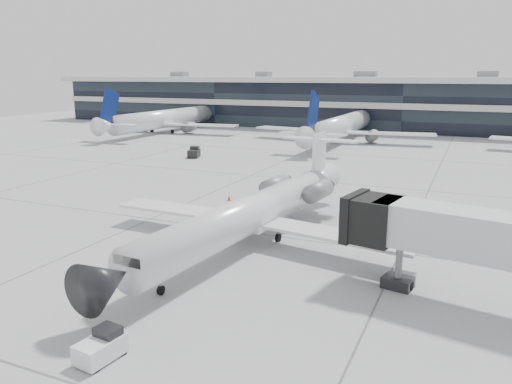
% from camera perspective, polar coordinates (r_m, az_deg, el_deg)
% --- Properties ---
extents(ground, '(220.00, 220.00, 0.00)m').
position_cam_1_polar(ground, '(37.41, 0.74, -4.84)').
color(ground, gray).
rests_on(ground, ground).
extents(terminal, '(170.00, 22.00, 10.00)m').
position_cam_1_polar(terminal, '(115.75, 17.12, 9.39)').
color(terminal, black).
rests_on(terminal, ground).
extents(bg_jet_left, '(32.00, 40.00, 9.60)m').
position_cam_1_polar(bg_jet_left, '(106.31, -10.06, 6.77)').
color(bg_jet_left, white).
rests_on(bg_jet_left, ground).
extents(bg_jet_center, '(32.00, 40.00, 9.60)m').
position_cam_1_polar(bg_jet_center, '(91.16, 9.77, 5.74)').
color(bg_jet_center, white).
rests_on(bg_jet_center, ground).
extents(regional_jet, '(23.09, 28.83, 6.65)m').
position_cam_1_polar(regional_jet, '(34.89, -0.32, -2.29)').
color(regional_jet, silver).
rests_on(regional_jet, ground).
extents(baggage_tug, '(1.45, 2.17, 1.30)m').
position_cam_1_polar(baggage_tug, '(22.68, -17.24, -16.52)').
color(baggage_tug, silver).
rests_on(baggage_tug, ground).
extents(traffic_cone, '(0.49, 0.49, 0.55)m').
position_cam_1_polar(traffic_cone, '(47.25, -3.09, -0.68)').
color(traffic_cone, '#D74E0B').
rests_on(traffic_cone, ground).
extents(far_tug, '(2.11, 2.76, 1.55)m').
position_cam_1_polar(far_tug, '(72.67, -7.09, 4.50)').
color(far_tug, black).
rests_on(far_tug, ground).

